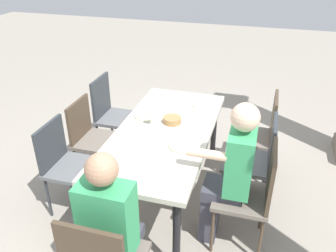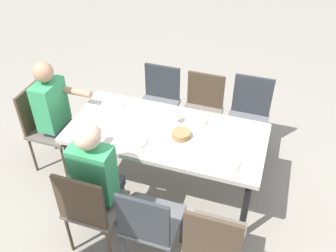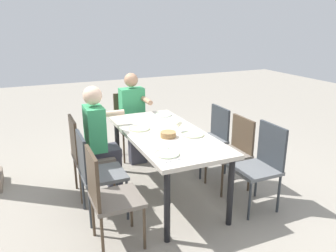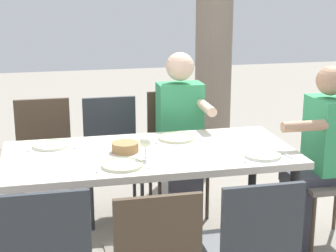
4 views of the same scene
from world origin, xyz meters
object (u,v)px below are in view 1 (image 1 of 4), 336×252
object	(u,v)px
diner_woman_green	(113,227)
dining_table	(164,137)
chair_east_north	(253,191)
wine_glass_1	(151,115)
diner_man_white	(230,172)
plate_3	(109,165)
chair_west_north	(260,131)
plate_1	(147,116)
chair_west_south	(111,111)
plate_2	(183,146)
chair_mid_south	(91,135)
chair_mid_north	(256,157)
chair_east_south	(65,161)
bread_basket	(172,120)
plate_0	(203,105)

from	to	relation	value
diner_woman_green	dining_table	bearing A→B (deg)	179.85
chair_east_north	wine_glass_1	world-z (taller)	chair_east_north
diner_man_white	plate_3	world-z (taller)	diner_man_white
diner_man_white	wine_glass_1	world-z (taller)	diner_man_white
diner_woman_green	plate_3	bearing A→B (deg)	-153.60
chair_west_north	diner_man_white	xyz separation A→B (m)	(1.04, -0.19, 0.17)
plate_1	chair_west_north	bearing A→B (deg)	112.55
chair_west_south	diner_man_white	world-z (taller)	diner_man_white
plate_2	chair_west_south	bearing A→B (deg)	-129.53
chair_west_north	diner_woman_green	size ratio (longest dim) A/B	0.74
dining_table	chair_west_north	bearing A→B (deg)	128.04
dining_table	plate_3	distance (m)	0.71
dining_table	diner_woman_green	distance (m)	1.15
chair_mid_south	plate_3	size ratio (longest dim) A/B	3.86
chair_west_north	plate_3	size ratio (longest dim) A/B	4.14
dining_table	chair_west_north	distance (m)	1.09
chair_mid_north	chair_east_north	bearing A→B (deg)	0.34
chair_west_south	chair_east_south	xyz separation A→B (m)	(1.03, 0.00, -0.02)
chair_west_south	plate_1	bearing A→B (deg)	53.29
wine_glass_1	plate_2	size ratio (longest dim) A/B	0.58
dining_table	wine_glass_1	xyz separation A→B (m)	(-0.05, -0.14, 0.18)
chair_mid_south	diner_woman_green	size ratio (longest dim) A/B	0.69
chair_east_north	chair_east_south	xyz separation A→B (m)	(0.00, -1.69, -0.03)
plate_3	bread_basket	size ratio (longest dim) A/B	1.34
dining_table	diner_woman_green	bearing A→B (deg)	-0.15
plate_3	chair_east_north	bearing A→B (deg)	104.67
chair_east_north	diner_man_white	size ratio (longest dim) A/B	0.74
diner_woman_green	diner_man_white	size ratio (longest dim) A/B	0.98
diner_woman_green	plate_1	distance (m)	1.39
diner_woman_green	plate_3	xyz separation A→B (m)	(-0.50, -0.25, 0.10)
dining_table	chair_west_south	size ratio (longest dim) A/B	1.95
diner_woman_green	diner_man_white	world-z (taller)	diner_man_white
chair_mid_south	chair_east_north	distance (m)	1.77
chair_west_south	diner_man_white	bearing A→B (deg)	55.42
chair_mid_south	plate_3	xyz separation A→B (m)	(0.80, 0.59, 0.28)
plate_0	plate_3	bearing A→B (deg)	-21.25
chair_mid_north	chair_mid_south	distance (m)	1.69
diner_woman_green	bread_basket	xyz separation A→B (m)	(-1.31, 0.03, 0.12)
diner_woman_green	wine_glass_1	distance (m)	1.23
diner_man_white	plate_1	distance (m)	1.07
chair_east_north	plate_3	distance (m)	1.16
chair_east_south	chair_mid_north	bearing A→B (deg)	107.00
diner_woman_green	diner_man_white	distance (m)	1.02
chair_west_north	chair_east_south	size ratio (longest dim) A/B	1.06
chair_west_north	bread_basket	world-z (taller)	chair_west_north
chair_west_north	chair_mid_north	bearing A→B (deg)	-0.39
dining_table	chair_mid_south	xyz separation A→B (m)	(-0.15, -0.84, -0.19)
chair_mid_north	plate_0	size ratio (longest dim) A/B	3.93
diner_woman_green	plate_3	size ratio (longest dim) A/B	5.63
chair_mid_south	plate_2	distance (m)	1.17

